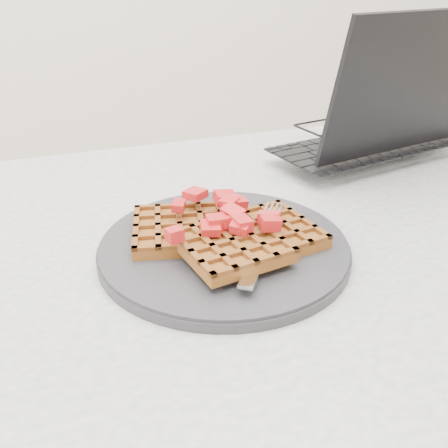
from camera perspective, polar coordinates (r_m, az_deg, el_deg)
name	(u,v)px	position (r m, az deg, el deg)	size (l,w,h in m)	color
table	(249,303)	(0.72, 2.90, -9.06)	(1.20, 0.80, 0.75)	beige
plate	(224,247)	(0.61, 0.00, -2.68)	(0.30, 0.30, 0.02)	#252528
waffles	(225,235)	(0.59, 0.14, -1.24)	(0.23, 0.20, 0.03)	brown
strawberry_pile	(224,213)	(0.58, 0.00, 1.22)	(0.15, 0.15, 0.02)	#980004
fork	(264,245)	(0.58, 4.59, -2.41)	(0.02, 0.18, 0.02)	silver
laptop	(362,132)	(0.96, 15.54, 10.05)	(0.41, 0.33, 0.26)	black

